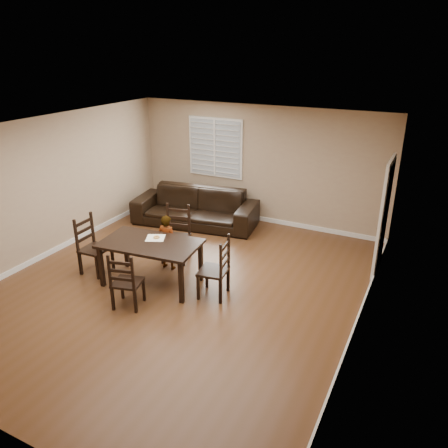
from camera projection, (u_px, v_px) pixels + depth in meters
The scene contains 11 objects.
ground at pixel (180, 286), 7.62m from camera, with size 7.00×7.00×0.00m, color #56331D.
room at pixel (183, 185), 7.07m from camera, with size 6.04×7.04×2.72m.
dining_table at pixel (150, 247), 7.46m from camera, with size 1.77×1.12×0.79m.
chair_near at pixel (178, 234), 8.48m from camera, with size 0.59×0.56×1.09m.
chair_far at pixel (124, 285), 6.79m from camera, with size 0.53×0.51×0.97m.
chair_left at pixel (89, 246), 7.97m from camera, with size 0.47×0.50×1.08m.
chair_right at pixel (221, 271), 7.13m from camera, with size 0.51×0.54×1.06m.
child at pixel (167, 242), 8.06m from camera, with size 0.39×0.25×1.06m, color gray.
napkin at pixel (155, 238), 7.59m from camera, with size 0.31×0.31×0.00m, color white.
donut at pixel (156, 237), 7.58m from camera, with size 0.11×0.11×0.04m.
sofa at pixel (195, 207), 10.11m from camera, with size 2.83×1.11×0.83m, color black.
Camera 1 is at (3.67, -5.58, 3.91)m, focal length 35.00 mm.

